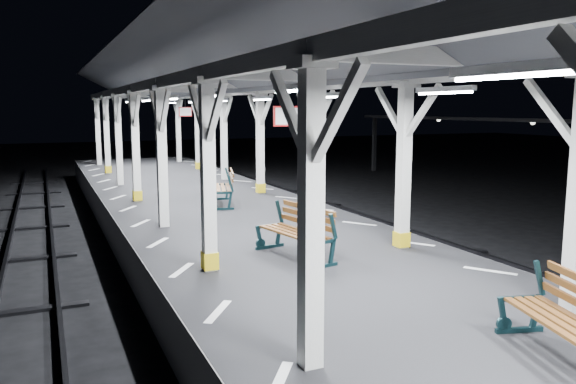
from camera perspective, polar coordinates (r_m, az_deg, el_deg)
ground at (r=9.35m, az=8.11°, el=-15.57°), size 120.00×120.00×0.00m
platform at (r=9.16m, az=8.18°, el=-12.72°), size 6.00×50.00×1.00m
hazard_stripes_left at (r=8.03m, az=-7.11°, el=-11.95°), size 1.00×48.00×0.01m
hazard_stripes_right at (r=10.45m, az=19.84°, el=-7.55°), size 1.00×48.00×0.01m
canopy at (r=8.56m, az=8.83°, el=13.47°), size 5.40×49.00×4.65m
bench_near at (r=7.09m, az=26.85°, el=-11.39°), size 1.07×1.84×0.94m
bench_mid at (r=10.64m, az=1.09°, el=-3.88°), size 0.98×1.89×0.97m
bench_far at (r=16.48m, az=-6.48°, el=0.57°), size 1.15×1.98×1.01m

